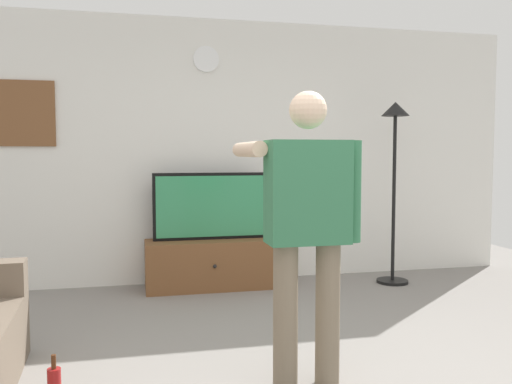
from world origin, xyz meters
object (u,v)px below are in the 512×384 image
(floor_lamp, at_px, (395,154))
(person_standing_nearer_lamp, at_px, (307,220))
(tv_stand, at_px, (211,264))
(framed_picture, at_px, (19,113))
(wall_clock, at_px, (206,59))
(television, at_px, (210,206))

(floor_lamp, distance_m, person_standing_nearer_lamp, 2.72)
(tv_stand, bearing_deg, framed_picture, 170.63)
(framed_picture, bearing_deg, person_standing_nearer_lamp, -52.92)
(wall_clock, distance_m, person_standing_nearer_lamp, 2.96)
(floor_lamp, bearing_deg, framed_picture, 172.14)
(tv_stand, xyz_separation_m, television, (0.00, 0.05, 0.57))
(tv_stand, relative_size, framed_picture, 1.97)
(television, bearing_deg, tv_stand, -90.00)
(wall_clock, bearing_deg, tv_stand, -90.00)
(television, bearing_deg, framed_picture, 172.08)
(tv_stand, xyz_separation_m, floor_lamp, (1.85, -0.21, 1.08))
(wall_clock, xyz_separation_m, person_standing_nearer_lamp, (0.20, -2.63, -1.33))
(television, xyz_separation_m, framed_picture, (-1.79, 0.25, 0.90))
(person_standing_nearer_lamp, bearing_deg, television, 94.90)
(person_standing_nearer_lamp, bearing_deg, tv_stand, 94.99)
(television, bearing_deg, wall_clock, 90.00)
(framed_picture, xyz_separation_m, person_standing_nearer_lamp, (1.99, -2.64, -0.76))
(wall_clock, bearing_deg, framed_picture, 179.84)
(television, height_order, floor_lamp, floor_lamp)
(framed_picture, height_order, floor_lamp, framed_picture)
(tv_stand, relative_size, wall_clock, 4.91)
(person_standing_nearer_lamp, bearing_deg, framed_picture, 127.08)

